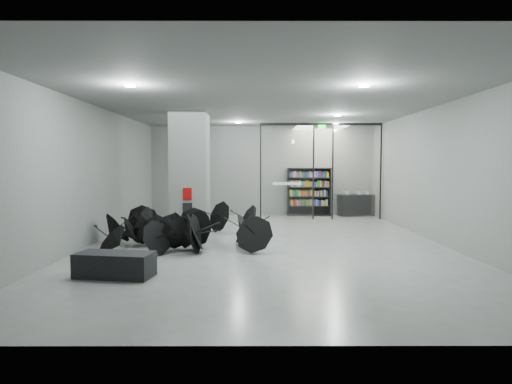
{
  "coord_description": "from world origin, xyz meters",
  "views": [
    {
      "loc": [
        -0.33,
        -12.23,
        2.28
      ],
      "look_at": [
        -0.3,
        1.5,
        1.4
      ],
      "focal_mm": 29.92,
      "sensor_mm": 36.0,
      "label": 1
    }
  ],
  "objects_px": {
    "shop_counter": "(356,205)",
    "umbrella_cluster": "(186,234)",
    "bench": "(115,265)",
    "column": "(190,173)",
    "bookshelf": "(309,192)"
  },
  "relations": [
    {
      "from": "column",
      "to": "umbrella_cluster",
      "type": "height_order",
      "value": "column"
    },
    {
      "from": "bench",
      "to": "shop_counter",
      "type": "relative_size",
      "value": 0.97
    },
    {
      "from": "bench",
      "to": "shop_counter",
      "type": "height_order",
      "value": "shop_counter"
    },
    {
      "from": "bench",
      "to": "umbrella_cluster",
      "type": "height_order",
      "value": "umbrella_cluster"
    },
    {
      "from": "bookshelf",
      "to": "column",
      "type": "bearing_deg",
      "value": -128.59
    },
    {
      "from": "column",
      "to": "bookshelf",
      "type": "distance_m",
      "value": 6.67
    },
    {
      "from": "shop_counter",
      "to": "umbrella_cluster",
      "type": "bearing_deg",
      "value": -147.29
    },
    {
      "from": "bookshelf",
      "to": "shop_counter",
      "type": "distance_m",
      "value": 2.18
    },
    {
      "from": "bench",
      "to": "shop_counter",
      "type": "bearing_deg",
      "value": 63.75
    },
    {
      "from": "column",
      "to": "shop_counter",
      "type": "bearing_deg",
      "value": 35.08
    },
    {
      "from": "column",
      "to": "shop_counter",
      "type": "relative_size",
      "value": 2.51
    },
    {
      "from": "shop_counter",
      "to": "umbrella_cluster",
      "type": "height_order",
      "value": "umbrella_cluster"
    },
    {
      "from": "column",
      "to": "bench",
      "type": "height_order",
      "value": "column"
    },
    {
      "from": "bench",
      "to": "umbrella_cluster",
      "type": "xyz_separation_m",
      "value": [
        0.91,
        3.38,
        0.07
      ]
    },
    {
      "from": "shop_counter",
      "to": "umbrella_cluster",
      "type": "relative_size",
      "value": 0.29
    }
  ]
}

